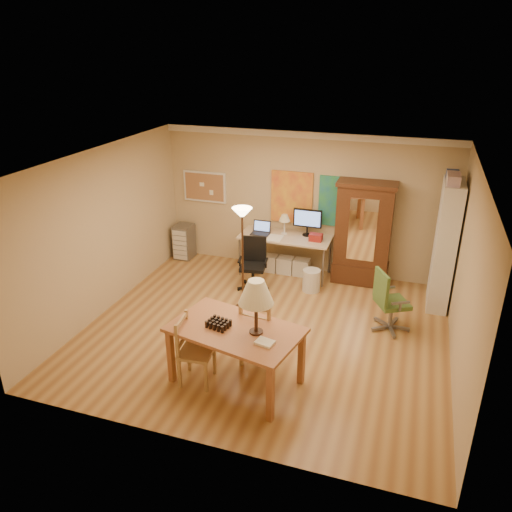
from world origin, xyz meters
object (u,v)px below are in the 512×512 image
(dining_table, at_px, (243,319))
(armoire, at_px, (363,240))
(office_chair_black, at_px, (253,275))
(office_chair_green, at_px, (389,314))
(computer_desk, at_px, (287,250))
(bookshelf, at_px, (445,246))

(dining_table, height_order, armoire, armoire)
(office_chair_black, height_order, office_chair_green, office_chair_green)
(computer_desk, bearing_deg, office_chair_black, -117.29)
(dining_table, height_order, office_chair_green, dining_table)
(dining_table, bearing_deg, computer_desk, 95.65)
(office_chair_green, bearing_deg, armoire, 112.49)
(armoire, bearing_deg, office_chair_green, -67.51)
(dining_table, height_order, office_chair_black, dining_table)
(armoire, xyz_separation_m, bookshelf, (1.38, -0.44, 0.24))
(office_chair_green, bearing_deg, dining_table, -130.66)
(office_chair_black, bearing_deg, computer_desk, 62.71)
(office_chair_green, bearing_deg, bookshelf, 57.38)
(computer_desk, height_order, bookshelf, bookshelf)
(computer_desk, distance_m, office_chair_black, 0.94)
(armoire, relative_size, bookshelf, 0.89)
(dining_table, distance_m, office_chair_black, 2.87)
(office_chair_black, distance_m, bookshelf, 3.33)
(dining_table, xyz_separation_m, armoire, (1.05, 3.56, -0.14))
(office_chair_black, distance_m, office_chair_green, 2.56)
(office_chair_green, height_order, armoire, armoire)
(computer_desk, bearing_deg, bookshelf, -7.40)
(computer_desk, distance_m, armoire, 1.45)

